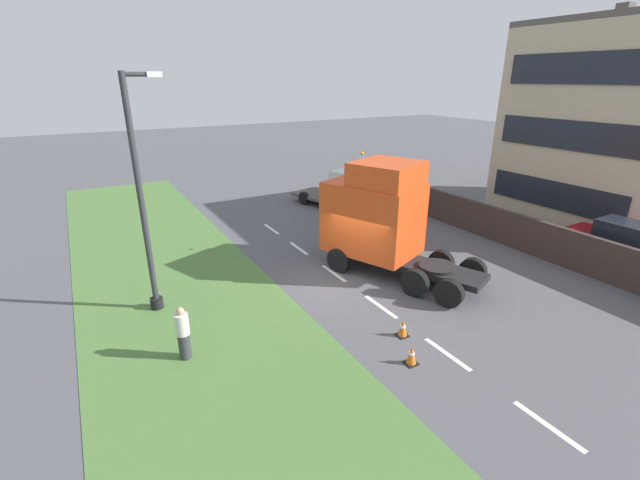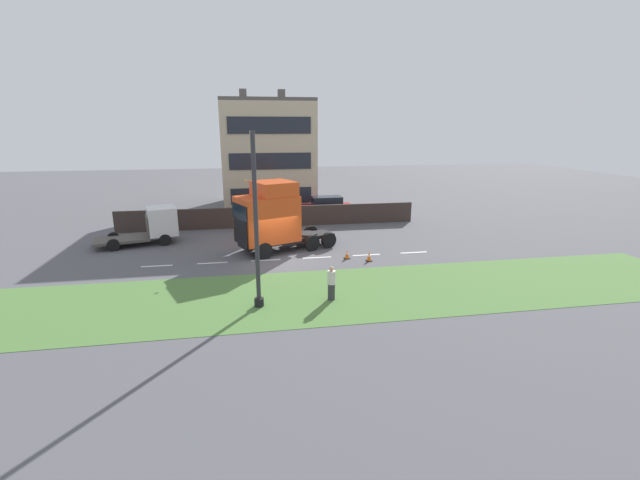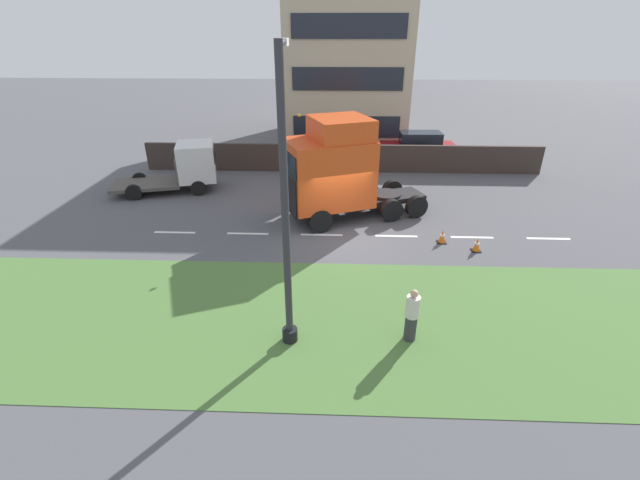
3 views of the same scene
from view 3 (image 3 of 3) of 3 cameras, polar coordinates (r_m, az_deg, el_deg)
ground_plane at (r=18.37m, az=3.02°, el=0.65°), size 120.00×120.00×0.00m
grass_verge at (r=13.23m, az=3.27°, el=-10.78°), size 7.00×44.00×0.01m
lane_markings at (r=18.39m, az=5.20°, el=0.61°), size 0.16×17.80×0.00m
boundary_wall at (r=26.51m, az=2.88°, el=10.84°), size 0.25×24.00×1.66m
building_block at (r=34.63m, az=3.51°, el=21.86°), size 11.17×8.32×11.44m
lorry_cab at (r=19.20m, az=1.92°, el=9.24°), size 4.79×6.85×4.73m
flatbed_truck at (r=24.29m, az=-17.22°, el=9.42°), size 3.48×5.78×2.51m
parked_car at (r=28.61m, az=12.92°, el=11.76°), size 1.89×4.67×2.07m
lamp_post at (r=10.72m, az=-4.55°, el=1.62°), size 1.34×0.43×7.82m
pedestrian at (r=12.36m, az=12.13°, el=-9.86°), size 0.39×0.39×1.66m
traffic_cone_lead at (r=18.31m, az=15.99°, el=0.47°), size 0.36×0.36×0.58m
traffic_cone_trailing at (r=18.04m, az=20.20°, el=-0.58°), size 0.36×0.36×0.58m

